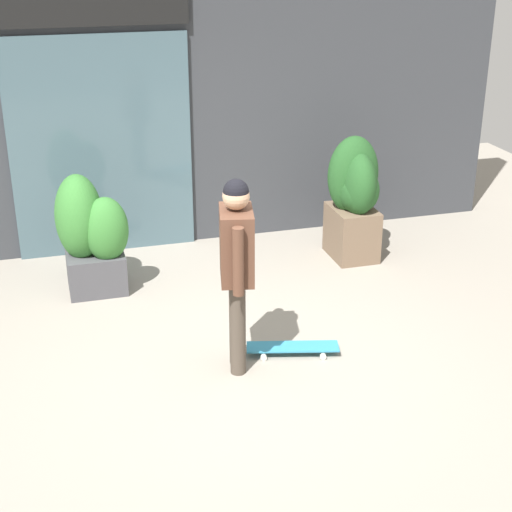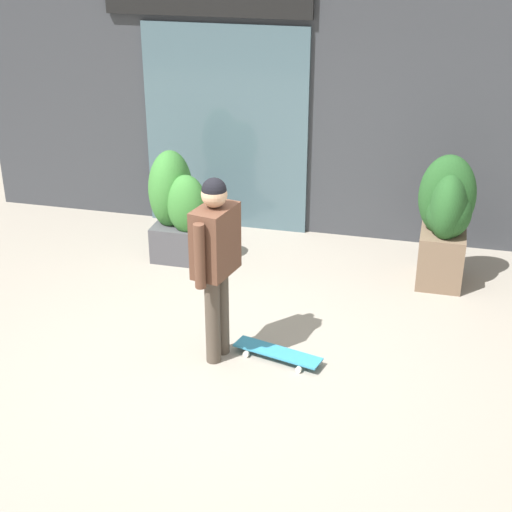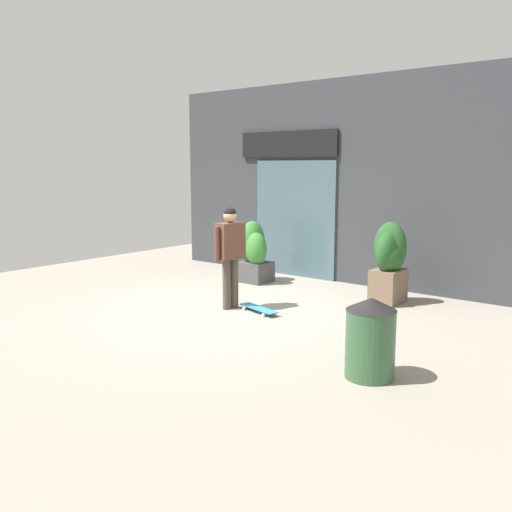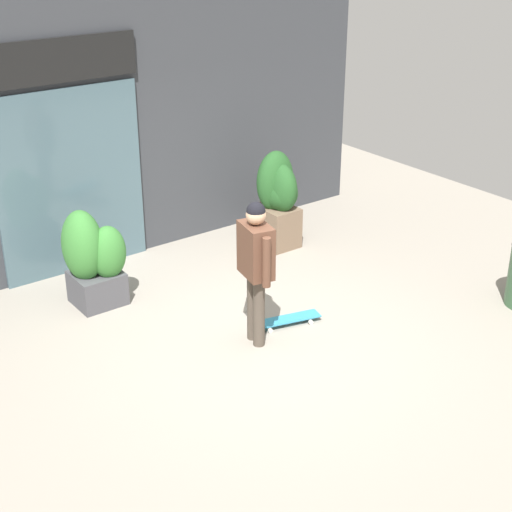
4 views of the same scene
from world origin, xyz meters
The scene contains 6 objects.
ground_plane centered at (0.00, 0.00, 0.00)m, with size 12.00×12.00×0.00m, color gray.
building_facade centered at (-0.04, 3.08, 1.97)m, with size 7.82×0.31×3.99m.
skateboarder centered at (-0.05, 0.02, 1.02)m, with size 0.34×0.60×1.66m.
skateboard centered at (0.47, 0.11, 0.06)m, with size 0.82×0.38×0.08m.
planter_box_left centered at (1.80, 1.98, 0.74)m, with size 0.57×0.66×1.38m.
planter_box_right centered at (-1.08, 1.91, 0.60)m, with size 0.70×0.63×1.22m.
Camera 4 is at (-4.51, -5.93, 4.48)m, focal length 54.07 mm.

